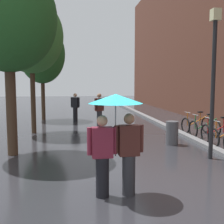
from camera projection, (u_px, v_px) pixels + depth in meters
ground_plane at (139, 188)px, 6.01m from camera, size 80.00×80.00×0.00m
kerb_strip at (153, 120)px, 16.29m from camera, size 0.30×36.00×0.12m
street_tree_0 at (8, 18)px, 8.32m from camera, size 2.89×2.89×5.75m
street_tree_1 at (31, 36)px, 12.04m from camera, size 2.73×2.73×5.82m
street_tree_2 at (42, 54)px, 16.41m from camera, size 2.66×2.66×5.60m
parked_bicycle_2 at (218, 132)px, 10.51m from camera, size 1.11×0.74×0.96m
parked_bicycle_3 at (205, 128)px, 11.50m from camera, size 1.13×0.79×0.96m
parked_bicycle_4 at (196, 125)px, 12.42m from camera, size 1.16×0.84×0.96m
couple_under_umbrella at (116, 130)px, 5.47m from camera, size 1.12×1.05×2.02m
street_lamp_post at (213, 73)px, 8.03m from camera, size 0.24×0.24×4.27m
litter_bin at (172, 133)px, 10.11m from camera, size 0.44×0.44×0.85m
pedestrian_walking_midground at (99, 110)px, 13.79m from camera, size 0.49×0.45×1.69m
pedestrian_walking_far at (75, 107)px, 16.17m from camera, size 0.51×0.40×1.61m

